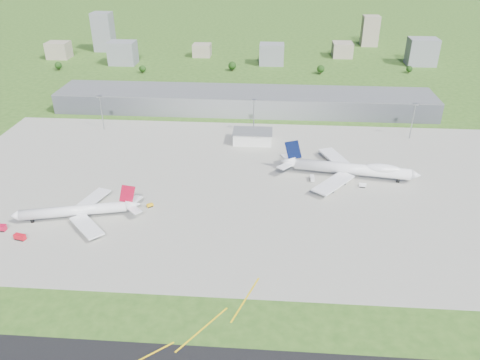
# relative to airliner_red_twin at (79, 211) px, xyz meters

# --- Properties ---
(ground) EXTENTS (1400.00, 1400.00, 0.00)m
(ground) POSITION_rel_airliner_red_twin_xyz_m (73.17, 152.46, -4.67)
(ground) COLOR #2E5219
(ground) RESTS_ON ground
(apron) EXTENTS (360.00, 190.00, 0.08)m
(apron) POSITION_rel_airliner_red_twin_xyz_m (83.17, 42.46, -4.63)
(apron) COLOR gray
(apron) RESTS_ON ground
(terminal) EXTENTS (300.00, 42.00, 15.00)m
(terminal) POSITION_rel_airliner_red_twin_xyz_m (73.17, 167.46, 2.83)
(terminal) COLOR slate
(terminal) RESTS_ON ground
(ops_building) EXTENTS (26.00, 16.00, 8.00)m
(ops_building) POSITION_rel_airliner_red_twin_xyz_m (83.17, 102.46, -0.67)
(ops_building) COLOR silver
(ops_building) RESTS_ON ground
(mast_west) EXTENTS (3.50, 2.00, 25.90)m
(mast_west) POSITION_rel_airliner_red_twin_xyz_m (-26.83, 117.46, 13.03)
(mast_west) COLOR gray
(mast_west) RESTS_ON ground
(mast_center) EXTENTS (3.50, 2.00, 25.90)m
(mast_center) POSITION_rel_airliner_red_twin_xyz_m (83.17, 117.46, 13.03)
(mast_center) COLOR gray
(mast_center) RESTS_ON ground
(mast_east) EXTENTS (3.50, 2.00, 25.90)m
(mast_east) POSITION_rel_airliner_red_twin_xyz_m (193.17, 117.46, 13.03)
(mast_east) COLOR gray
(mast_east) RESTS_ON ground
(airliner_red_twin) EXTENTS (63.22, 48.44, 17.55)m
(airliner_red_twin) POSITION_rel_airliner_red_twin_xyz_m (0.00, 0.00, 0.00)
(airliner_red_twin) COLOR white
(airliner_red_twin) RESTS_ON ground
(airliner_blue_quad) EXTENTS (80.89, 62.90, 21.15)m
(airliner_blue_quad) POSITION_rel_airliner_red_twin_xyz_m (143.96, 54.86, 1.20)
(airliner_blue_quad) COLOR white
(airliner_blue_quad) RESTS_ON ground
(crash_tender) EXTENTS (5.93, 3.62, 2.93)m
(crash_tender) POSITION_rel_airliner_red_twin_xyz_m (-21.42, -20.07, -3.21)
(crash_tender) COLOR red
(crash_tender) RESTS_ON ground
(tug_yellow) EXTENTS (3.88, 3.54, 1.70)m
(tug_yellow) POSITION_rel_airliner_red_twin_xyz_m (32.96, 13.75, -3.78)
(tug_yellow) COLOR #F5B40E
(tug_yellow) RESTS_ON ground
(van_white_near) EXTENTS (2.77, 5.53, 2.72)m
(van_white_near) POSITION_rel_airliner_red_twin_xyz_m (120.83, 49.51, -3.31)
(van_white_near) COLOR silver
(van_white_near) RESTS_ON ground
(van_white_far) EXTENTS (4.38, 2.55, 2.18)m
(van_white_far) POSITION_rel_airliner_red_twin_xyz_m (149.09, 43.73, -3.56)
(van_white_far) COLOR white
(van_white_far) RESTS_ON ground
(bldg_far_w) EXTENTS (24.00, 20.00, 18.00)m
(bldg_far_w) POSITION_rel_airliner_red_twin_xyz_m (-146.83, 322.46, 4.33)
(bldg_far_w) COLOR gray
(bldg_far_w) RESTS_ON ground
(bldg_w) EXTENTS (28.00, 22.00, 24.00)m
(bldg_w) POSITION_rel_airliner_red_twin_xyz_m (-66.83, 302.46, 7.33)
(bldg_w) COLOR slate
(bldg_w) RESTS_ON ground
(bldg_cw) EXTENTS (20.00, 18.00, 14.00)m
(bldg_cw) POSITION_rel_airliner_red_twin_xyz_m (13.17, 342.46, 2.33)
(bldg_cw) COLOR gray
(bldg_cw) RESTS_ON ground
(bldg_c) EXTENTS (26.00, 20.00, 22.00)m
(bldg_c) POSITION_rel_airliner_red_twin_xyz_m (93.17, 312.46, 6.33)
(bldg_c) COLOR slate
(bldg_c) RESTS_ON ground
(bldg_ce) EXTENTS (22.00, 24.00, 16.00)m
(bldg_ce) POSITION_rel_airliner_red_twin_xyz_m (173.17, 352.46, 3.33)
(bldg_ce) COLOR gray
(bldg_ce) RESTS_ON ground
(bldg_e) EXTENTS (30.00, 22.00, 28.00)m
(bldg_e) POSITION_rel_airliner_red_twin_xyz_m (253.17, 322.46, 9.33)
(bldg_e) COLOR slate
(bldg_e) RESTS_ON ground
(bldg_tall_w) EXTENTS (22.00, 20.00, 44.00)m
(bldg_tall_w) POSITION_rel_airliner_red_twin_xyz_m (-106.83, 362.46, 17.33)
(bldg_tall_w) COLOR slate
(bldg_tall_w) RESTS_ON ground
(bldg_tall_e) EXTENTS (20.00, 18.00, 36.00)m
(bldg_tall_e) POSITION_rel_airliner_red_twin_xyz_m (213.17, 412.46, 13.33)
(bldg_tall_e) COLOR gray
(bldg_tall_e) RESTS_ON ground
(tree_far_w) EXTENTS (7.20, 7.20, 8.80)m
(tree_far_w) POSITION_rel_airliner_red_twin_xyz_m (-126.83, 272.46, 0.51)
(tree_far_w) COLOR #382314
(tree_far_w) RESTS_ON ground
(tree_w) EXTENTS (6.75, 6.75, 8.25)m
(tree_w) POSITION_rel_airliner_red_twin_xyz_m (-36.83, 267.46, 0.18)
(tree_w) COLOR #382314
(tree_w) RESTS_ON ground
(tree_c) EXTENTS (8.10, 8.10, 9.90)m
(tree_c) POSITION_rel_airliner_red_twin_xyz_m (53.17, 282.46, 1.16)
(tree_c) COLOR #382314
(tree_c) RESTS_ON ground
(tree_e) EXTENTS (7.65, 7.65, 9.35)m
(tree_e) POSITION_rel_airliner_red_twin_xyz_m (143.17, 277.46, 0.84)
(tree_e) COLOR #382314
(tree_e) RESTS_ON ground
(tree_far_e) EXTENTS (6.30, 6.30, 7.70)m
(tree_far_e) POSITION_rel_airliner_red_twin_xyz_m (233.17, 287.46, -0.14)
(tree_far_e) COLOR #382314
(tree_far_e) RESTS_ON ground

